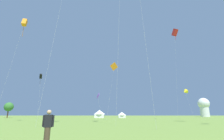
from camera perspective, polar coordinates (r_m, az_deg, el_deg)
kite_black_box at (r=59.36m, az=-23.50°, el=-2.03°), size 1.79×2.48×14.53m
kite_purple_diamond at (r=59.00m, az=-4.88°, el=-8.95°), size 1.81×2.21×8.92m
kite_orange_box at (r=44.01m, az=-28.12°, el=14.29°), size 2.45×2.70×22.85m
kite_orange_diamond at (r=46.56m, az=0.67°, el=1.12°), size 3.06×2.11×15.83m
kite_red_box at (r=57.83m, az=20.99°, el=12.05°), size 3.11×2.44×28.21m
kite_yellow_delta at (r=68.14m, az=24.03°, el=-6.90°), size 2.91×2.71×10.76m
person_spectator at (r=9.00m, az=-21.46°, el=-18.39°), size 0.57×0.30×1.73m
festival_tent_right at (r=72.31m, az=-4.37°, el=-14.84°), size 4.97×4.97×3.23m
festival_tent_center at (r=72.17m, az=3.45°, el=-15.22°), size 3.70×3.70×2.41m
observatory_dome at (r=111.76m, az=29.31°, el=-10.91°), size 6.40×6.40×10.80m
tree_distant_left at (r=83.62m, az=-32.21°, el=-10.79°), size 3.70×3.70×6.40m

